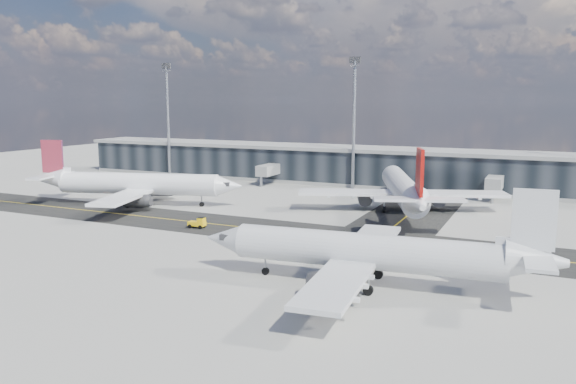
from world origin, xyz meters
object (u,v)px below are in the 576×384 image
Objects in this scene: baggage_tug at (198,223)px; airliner_near at (371,252)px; airliner_redtail at (403,189)px; service_van at (387,191)px; airliner_af at (136,184)px.

airliner_near is at bearing 59.58° from baggage_tug.
airliner_redtail is 19.95m from service_van.
baggage_tug is 0.54× the size of service_van.
airliner_af is 60.32m from airliner_near.
airliner_near is at bearing 47.37° from airliner_af.
airliner_af is 51.14m from service_van.
airliner_redtail reaches higher than service_van.
airliner_redtail is 8.14× the size of service_van.
service_van is at bearing 112.63° from airliner_af.
airliner_af is 49.50m from airliner_redtail.
airliner_redtail reaches higher than airliner_af.
airliner_near is at bearing -101.69° from airliner_redtail.
airliner_redtail is at bearing 90.17° from airliner_af.
baggage_tug reaches higher than service_van.
service_van is at bearing 92.43° from airliner_redtail.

